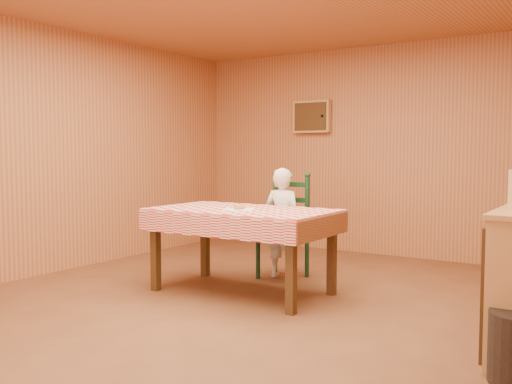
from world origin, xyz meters
The scene contains 7 objects.
ground centered at (0.00, 0.00, 0.00)m, with size 6.00×6.00×0.00m, color brown.
cabin_walls centered at (0.00, 0.53, 1.83)m, with size 5.10×6.05×2.65m.
dining_table centered at (-0.31, 0.45, 0.69)m, with size 1.66×0.96×0.77m.
ladder_chair centered at (-0.31, 1.23, 0.50)m, with size 0.44×0.40×1.08m.
seated_child centered at (-0.31, 1.18, 0.56)m, with size 0.41×0.27×1.12m, color white.
napkin centered at (-0.31, 0.40, 0.77)m, with size 0.26×0.26×0.00m, color white.
donut centered at (-0.31, 0.40, 0.79)m, with size 0.11×0.11×0.04m, color #BE7D44.
Camera 1 is at (2.59, -3.80, 1.29)m, focal length 40.00 mm.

